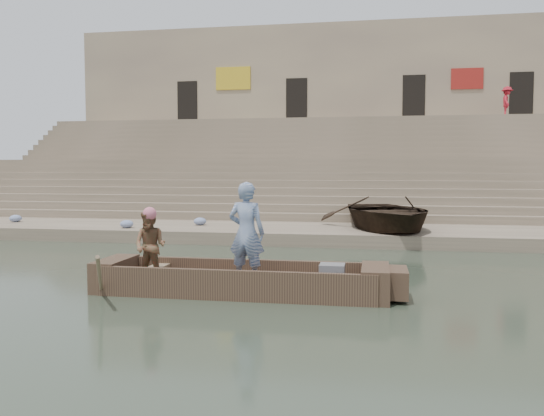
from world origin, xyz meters
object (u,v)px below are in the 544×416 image
(main_rowboat, at_px, (240,288))
(pedestrian, at_px, (507,102))
(rowing_man, at_px, (150,246))
(standing_man, at_px, (247,233))
(television, at_px, (332,275))
(beached_rowboat, at_px, (386,213))

(main_rowboat, distance_m, pedestrian, 25.38)
(main_rowboat, height_order, rowing_man, rowing_man)
(standing_man, distance_m, rowing_man, 1.90)
(standing_man, bearing_deg, pedestrian, -104.83)
(television, xyz_separation_m, pedestrian, (7.88, 22.73, 5.61))
(standing_man, xyz_separation_m, television, (1.60, 0.08, -0.76))
(main_rowboat, xyz_separation_m, rowing_man, (-1.72, -0.20, 0.79))
(standing_man, bearing_deg, beached_rowboat, -100.22)
(television, relative_size, beached_rowboat, 0.09)
(rowing_man, bearing_deg, television, 10.69)
(main_rowboat, xyz_separation_m, beached_rowboat, (2.91, 8.43, 0.83))
(beached_rowboat, distance_m, pedestrian, 16.59)
(main_rowboat, distance_m, rowing_man, 1.90)
(main_rowboat, bearing_deg, rowing_man, -173.49)
(rowing_man, bearing_deg, beached_rowboat, 69.22)
(rowing_man, height_order, pedestrian, pedestrian)
(standing_man, bearing_deg, main_rowboat, -19.59)
(standing_man, height_order, pedestrian, pedestrian)
(standing_man, distance_m, beached_rowboat, 8.95)
(main_rowboat, height_order, beached_rowboat, beached_rowboat)
(television, relative_size, pedestrian, 0.28)
(pedestrian, bearing_deg, television, 170.20)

